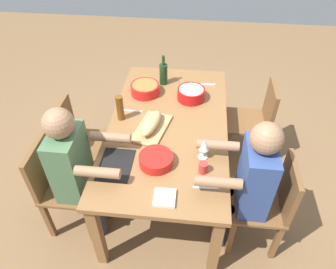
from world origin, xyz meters
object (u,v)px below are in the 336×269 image
object	(u,v)px
dining_table	(168,132)
cup_near_left	(203,168)
serving_bowl_fruit	(145,88)
beer_bottle	(120,108)
chair_near_right	(256,118)
chair_near_left	(269,201)
diner_near_left	(249,180)
cutting_board	(152,128)
chair_far_center	(79,140)
serving_bowl_greens	(156,159)
wine_glass	(204,145)
diner_far_left	(76,166)
serving_bowl_pasta	(191,93)
wine_bottle	(163,74)
chair_far_left	(59,182)
bread_loaf	(151,123)
napkin_stack	(165,198)

from	to	relation	value
dining_table	cup_near_left	world-z (taller)	cup_near_left
serving_bowl_fruit	beer_bottle	bearing A→B (deg)	160.25
beer_bottle	chair_near_right	bearing A→B (deg)	-69.29
chair_near_right	dining_table	bearing A→B (deg)	121.19
chair_near_left	diner_near_left	bearing A→B (deg)	90.00
dining_table	diner_near_left	xyz separation A→B (m)	(-0.48, -0.62, 0.04)
serving_bowl_fruit	cutting_board	bearing A→B (deg)	-164.98
chair_far_center	beer_bottle	distance (m)	0.55
chair_far_center	serving_bowl_greens	size ratio (longest dim) A/B	3.52
chair_near_right	diner_near_left	world-z (taller)	diner_near_left
chair_near_left	wine_glass	world-z (taller)	wine_glass
chair_far_center	diner_near_left	bearing A→B (deg)	-108.88
diner_far_left	chair_near_right	bearing A→B (deg)	-55.64
chair_near_left	cup_near_left	world-z (taller)	chair_near_left
dining_table	chair_near_right	world-z (taller)	chair_near_right
serving_bowl_pasta	wine_bottle	size ratio (longest dim) A/B	0.84
serving_bowl_greens	beer_bottle	bearing A→B (deg)	36.99
chair_far_left	wine_glass	xyz separation A→B (m)	(0.15, -1.09, 0.37)
serving_bowl_pasta	wine_bottle	xyz separation A→B (m)	(0.22, 0.27, 0.05)
serving_bowl_fruit	diner_near_left	bearing A→B (deg)	-135.97
cutting_board	wine_bottle	bearing A→B (deg)	-1.24
wine_bottle	serving_bowl_greens	bearing A→B (deg)	-176.10
serving_bowl_pasta	bread_loaf	xyz separation A→B (m)	(-0.45, 0.29, 0.01)
wine_bottle	cup_near_left	bearing A→B (deg)	-159.54
bread_loaf	beer_bottle	distance (m)	0.30
diner_near_left	serving_bowl_pasta	bearing A→B (deg)	27.67
chair_near_right	diner_far_left	size ratio (longest dim) A/B	0.71
diner_near_left	serving_bowl_greens	size ratio (longest dim) A/B	4.97
chair_near_left	napkin_stack	distance (m)	0.83
wine_glass	napkin_stack	world-z (taller)	wine_glass
napkin_stack	chair_near_right	bearing A→B (deg)	-31.20
dining_table	cutting_board	world-z (taller)	cutting_board
diner_near_left	napkin_stack	distance (m)	0.62
chair_near_right	chair_near_left	distance (m)	0.97
beer_bottle	serving_bowl_pasta	bearing A→B (deg)	-58.27
bread_loaf	wine_glass	distance (m)	0.49
diner_near_left	cutting_board	world-z (taller)	diner_near_left
chair_far_center	napkin_stack	xyz separation A→B (m)	(-0.74, -0.86, 0.27)
chair_near_left	chair_far_center	xyz separation A→B (m)	(0.48, 1.60, 0.00)
serving_bowl_pasta	wine_glass	size ratio (longest dim) A/B	1.47
diner_far_left	cutting_board	xyz separation A→B (m)	(0.41, -0.49, 0.05)
chair_far_left	serving_bowl_greens	bearing A→B (deg)	-86.72
chair_far_center	napkin_stack	size ratio (longest dim) A/B	6.07
chair_far_left	beer_bottle	distance (m)	0.75
chair_near_left	wine_bottle	xyz separation A→B (m)	(1.09, 0.91, 0.37)
chair_far_center	napkin_stack	world-z (taller)	chair_far_center
serving_bowl_fruit	wine_glass	xyz separation A→B (m)	(-0.76, -0.55, 0.06)
dining_table	bread_loaf	bearing A→B (deg)	121.74
wine_glass	chair_near_left	bearing A→B (deg)	-105.99
chair_far_left	chair_near_left	xyz separation A→B (m)	(0.00, -1.60, 0.00)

